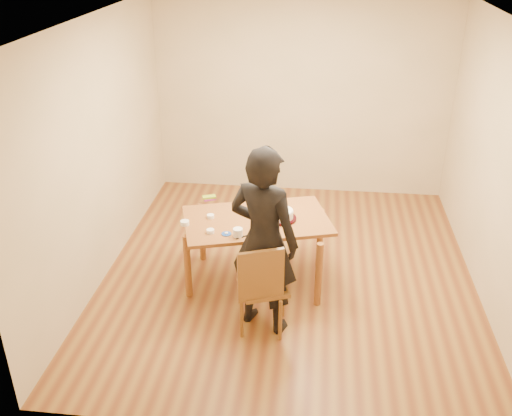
# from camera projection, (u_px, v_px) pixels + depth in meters

# --- Properties ---
(room_shell) EXTENTS (4.00, 4.50, 2.70)m
(room_shell) POSITION_uv_depth(u_px,v_px,m) (294.00, 147.00, 6.03)
(room_shell) COLOR brown
(room_shell) RESTS_ON ground
(dining_table) EXTENTS (1.66, 1.26, 0.04)m
(dining_table) POSITION_uv_depth(u_px,v_px,m) (257.00, 221.00, 5.87)
(dining_table) COLOR brown
(dining_table) RESTS_ON floor
(dining_chair) EXTENTS (0.54, 0.54, 0.04)m
(dining_chair) POSITION_uv_depth(u_px,v_px,m) (263.00, 287.00, 5.29)
(dining_chair) COLOR brown
(dining_chair) RESTS_ON floor
(cake_plate) EXTENTS (0.31, 0.31, 0.02)m
(cake_plate) POSITION_uv_depth(u_px,v_px,m) (281.00, 218.00, 5.85)
(cake_plate) COLOR red
(cake_plate) RESTS_ON dining_table
(cake) EXTENTS (0.24, 0.24, 0.08)m
(cake) POSITION_uv_depth(u_px,v_px,m) (282.00, 214.00, 5.83)
(cake) COLOR white
(cake) RESTS_ON cake_plate
(frosting_dome) EXTENTS (0.23, 0.23, 0.03)m
(frosting_dome) POSITION_uv_depth(u_px,v_px,m) (282.00, 210.00, 5.80)
(frosting_dome) COLOR white
(frosting_dome) RESTS_ON cake
(frosting_tub) EXTENTS (0.09, 0.09, 0.08)m
(frosting_tub) POSITION_uv_depth(u_px,v_px,m) (238.00, 233.00, 5.52)
(frosting_tub) COLOR white
(frosting_tub) RESTS_ON dining_table
(frosting_lid) EXTENTS (0.10, 0.10, 0.01)m
(frosting_lid) POSITION_uv_depth(u_px,v_px,m) (226.00, 234.00, 5.57)
(frosting_lid) COLOR #173D99
(frosting_lid) RESTS_ON dining_table
(frosting_dollop) EXTENTS (0.04, 0.04, 0.02)m
(frosting_dollop) POSITION_uv_depth(u_px,v_px,m) (226.00, 233.00, 5.57)
(frosting_dollop) COLOR white
(frosting_dollop) RESTS_ON frosting_lid
(ramekin_green) EXTENTS (0.08, 0.08, 0.04)m
(ramekin_green) POSITION_uv_depth(u_px,v_px,m) (210.00, 231.00, 5.59)
(ramekin_green) COLOR white
(ramekin_green) RESTS_ON dining_table
(ramekin_yellow) EXTENTS (0.08, 0.08, 0.04)m
(ramekin_yellow) POSITION_uv_depth(u_px,v_px,m) (211.00, 216.00, 5.88)
(ramekin_yellow) COLOR white
(ramekin_yellow) RESTS_ON dining_table
(ramekin_multi) EXTENTS (0.09, 0.09, 0.04)m
(ramekin_multi) POSITION_uv_depth(u_px,v_px,m) (185.00, 223.00, 5.74)
(ramekin_multi) COLOR white
(ramekin_multi) RESTS_ON dining_table
(candy_box_pink) EXTENTS (0.15, 0.12, 0.02)m
(candy_box_pink) POSITION_uv_depth(u_px,v_px,m) (210.00, 199.00, 6.27)
(candy_box_pink) COLOR #C82F68
(candy_box_pink) RESTS_ON dining_table
(candy_box_green) EXTENTS (0.16, 0.12, 0.02)m
(candy_box_green) POSITION_uv_depth(u_px,v_px,m) (209.00, 197.00, 6.26)
(candy_box_green) COLOR #37951B
(candy_box_green) RESTS_ON candy_box_pink
(spatula) EXTENTS (0.13, 0.11, 0.01)m
(spatula) POSITION_uv_depth(u_px,v_px,m) (243.00, 237.00, 5.53)
(spatula) COLOR black
(spatula) RESTS_ON dining_table
(person) EXTENTS (0.78, 0.65, 1.83)m
(person) POSITION_uv_depth(u_px,v_px,m) (264.00, 241.00, 5.13)
(person) COLOR black
(person) RESTS_ON floor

